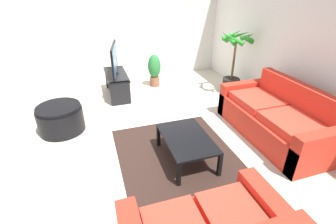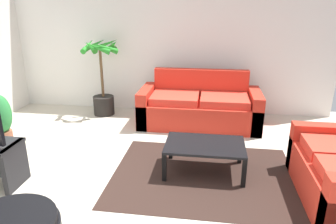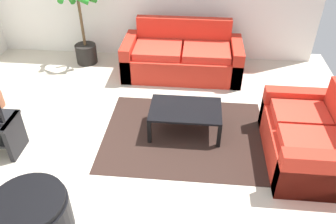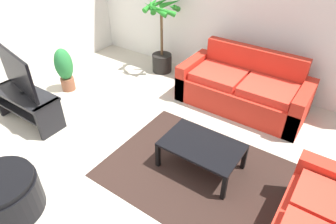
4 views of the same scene
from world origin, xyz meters
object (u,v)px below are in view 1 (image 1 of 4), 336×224
Objects in this scene: potted_palm at (234,66)px; ottoman at (61,119)px; potted_plant_small at (154,69)px; coffee_table at (187,140)px; couch_main at (275,120)px; tv at (115,59)px; tv_stand at (117,81)px.

potted_palm reaches higher than ottoman.
coffee_table is at bearing -6.37° from potted_plant_small.
couch_main is 1.85m from potted_palm.
coffee_table is (0.14, -1.62, 0.03)m from couch_main.
tv is at bearing -72.91° from potted_plant_small.
potted_palm is 1.86m from potted_plant_small.
tv_stand is 1.40× the size of potted_plant_small.
potted_plant_small is (-0.29, 0.95, 0.09)m from tv_stand.
tv is 1.08m from potted_plant_small.
tv is 2.75m from coffee_table.
tv_stand is 1.15× the size of coffee_table.
tv_stand is 1.00m from potted_plant_small.
ottoman is (-1.26, -3.37, -0.07)m from couch_main.
coffee_table is 0.68× the size of potted_palm.
coffee_table is at bearing 13.42° from tv.
coffee_table is at bearing -85.03° from couch_main.
coffee_table is at bearing 13.48° from tv_stand.
tv_stand is 0.51m from tv.
couch_main is 1.42× the size of potted_palm.
potted_plant_small is (-2.92, 0.33, 0.09)m from coffee_table.
potted_palm is 1.80× the size of potted_plant_small.
tv is at bearing 78.94° from tv_stand.
potted_palm is 1.88× the size of ottoman.
tv_stand is 2.70m from coffee_table.
potted_plant_small is at bearing 173.63° from coffee_table.
ottoman is at bearing -53.96° from potted_plant_small.
potted_palm reaches higher than tv.
tv is 1.09× the size of coffee_table.
ottoman is (1.22, -1.13, -0.10)m from tv_stand.
couch_main is 2.56× the size of potted_plant_small.
tv is at bearing -166.58° from coffee_table.
ottoman reaches higher than coffee_table.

